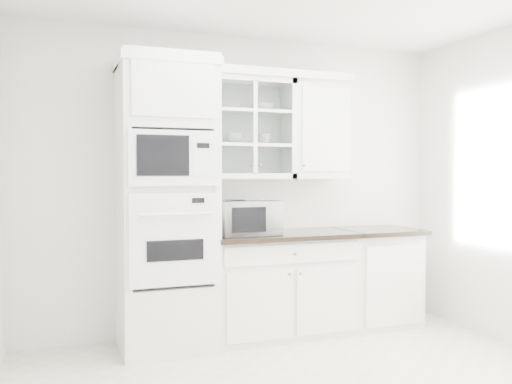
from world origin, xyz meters
name	(u,v)px	position (x,y,z in m)	size (l,w,h in m)	color
room_shell	(300,126)	(0.00, 0.43, 1.78)	(4.00, 3.50, 2.70)	white
oven_column	(167,204)	(-0.75, 1.42, 1.20)	(0.76, 0.68, 2.40)	white
base_cabinet_run	(280,283)	(0.28, 1.45, 0.46)	(1.32, 0.67, 0.92)	white
extra_base_cabinet	(376,276)	(1.28, 1.45, 0.46)	(0.72, 0.67, 0.92)	white
upper_cabinet_glass	(249,129)	(0.03, 1.58, 1.85)	(0.80, 0.33, 0.90)	white
upper_cabinet_solid	(316,131)	(0.71, 1.58, 1.85)	(0.55, 0.33, 0.90)	white
crown_molding	(239,73)	(-0.07, 1.56, 2.33)	(2.14, 0.38, 0.07)	white
countertop_microwave	(248,217)	(-0.05, 1.39, 1.07)	(0.51, 0.43, 0.30)	white
bowl_a	(231,107)	(-0.14, 1.58, 2.04)	(0.21, 0.21, 0.05)	white
bowl_b	(263,108)	(0.17, 1.60, 2.04)	(0.21, 0.21, 0.07)	white
cup_a	(234,139)	(-0.10, 1.60, 1.76)	(0.13, 0.13, 0.10)	white
cup_b	(264,139)	(0.18, 1.59, 1.76)	(0.11, 0.11, 0.10)	white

